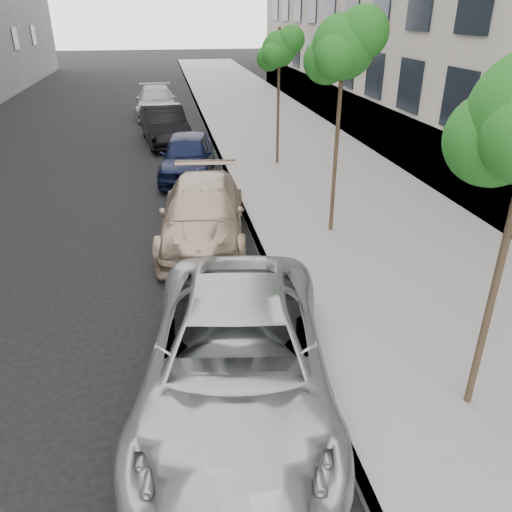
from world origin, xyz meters
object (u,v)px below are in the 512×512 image
object	(u,v)px
tree_far	(280,49)
sedan_rear	(156,102)
minivan	(237,358)
tree_mid	(345,47)
sedan_black	(164,125)
suv	(203,213)
sedan_blue	(188,156)

from	to	relation	value
tree_far	sedan_rear	bearing A→B (deg)	111.97
tree_far	minivan	bearing A→B (deg)	-105.21
tree_mid	minivan	bearing A→B (deg)	-120.10
tree_mid	tree_far	size ratio (longest dim) A/B	1.12
tree_mid	sedan_black	bearing A→B (deg)	110.39
tree_mid	suv	distance (m)	5.08
sedan_blue	sedan_black	xyz separation A→B (m)	(-0.71, 5.26, 0.04)
suv	sedan_black	world-z (taller)	sedan_black
tree_far	tree_mid	bearing A→B (deg)	-90.00
suv	sedan_rear	size ratio (longest dim) A/B	0.95
tree_mid	sedan_blue	distance (m)	7.71
tree_mid	sedan_blue	size ratio (longest dim) A/B	1.20
tree_mid	tree_far	world-z (taller)	tree_mid
tree_mid	sedan_blue	bearing A→B (deg)	120.40
tree_mid	sedan_rear	world-z (taller)	tree_mid
sedan_blue	sedan_rear	size ratio (longest dim) A/B	0.83
tree_far	sedan_black	bearing A→B (deg)	132.10
sedan_black	sedan_rear	bearing A→B (deg)	85.74
tree_far	suv	world-z (taller)	tree_far
sedan_blue	sedan_black	distance (m)	5.31
suv	sedan_rear	xyz separation A→B (m)	(-1.13, 17.30, 0.04)
minivan	sedan_rear	world-z (taller)	minivan
tree_mid	suv	world-z (taller)	tree_mid
tree_mid	tree_far	distance (m)	6.52
tree_mid	tree_far	xyz separation A→B (m)	(-0.00, 6.50, -0.46)
suv	sedan_black	size ratio (longest dim) A/B	1.06
tree_mid	minivan	distance (m)	7.63
tree_mid	sedan_black	distance (m)	12.37
suv	tree_far	bearing A→B (deg)	69.17
sedan_black	sedan_rear	distance (m)	6.51
tree_far	sedan_rear	distance (m)	12.37
sedan_rear	sedan_blue	bearing A→B (deg)	-85.53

